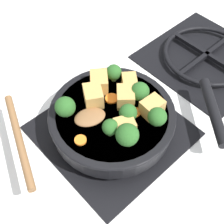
% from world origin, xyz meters
% --- Properties ---
extents(ground_plane, '(2.40, 2.40, 0.00)m').
position_xyz_m(ground_plane, '(0.00, 0.00, 0.00)').
color(ground_plane, white).
extents(front_burner_grate, '(0.31, 0.31, 0.03)m').
position_xyz_m(front_burner_grate, '(0.00, 0.00, 0.01)').
color(front_burner_grate, black).
rests_on(front_burner_grate, ground_plane).
extents(rear_burner_grate, '(0.31, 0.31, 0.03)m').
position_xyz_m(rear_burner_grate, '(0.00, 0.36, 0.01)').
color(rear_burner_grate, black).
rests_on(rear_burner_grate, ground_plane).
extents(skillet_pan, '(0.36, 0.38, 0.05)m').
position_xyz_m(skillet_pan, '(0.00, 0.00, 0.05)').
color(skillet_pan, black).
rests_on(skillet_pan, front_burner_grate).
extents(wooden_spoon, '(0.22, 0.23, 0.02)m').
position_xyz_m(wooden_spoon, '(-0.05, -0.13, 0.08)').
color(wooden_spoon, brown).
rests_on(wooden_spoon, skillet_pan).
extents(tofu_cube_center_large, '(0.04, 0.05, 0.04)m').
position_xyz_m(tofu_cube_center_large, '(0.06, 0.06, 0.09)').
color(tofu_cube_center_large, tan).
rests_on(tofu_cube_center_large, skillet_pan).
extents(tofu_cube_near_handle, '(0.05, 0.05, 0.03)m').
position_xyz_m(tofu_cube_near_handle, '(0.05, -0.01, 0.09)').
color(tofu_cube_near_handle, tan).
rests_on(tofu_cube_near_handle, skillet_pan).
extents(tofu_cube_east_chunk, '(0.06, 0.06, 0.04)m').
position_xyz_m(tofu_cube_east_chunk, '(-0.07, 0.03, 0.09)').
color(tofu_cube_east_chunk, tan).
rests_on(tofu_cube_east_chunk, skillet_pan).
extents(tofu_cube_west_chunk, '(0.06, 0.06, 0.04)m').
position_xyz_m(tofu_cube_west_chunk, '(0.00, 0.04, 0.09)').
color(tofu_cube_west_chunk, tan).
rests_on(tofu_cube_west_chunk, skillet_pan).
extents(tofu_cube_back_piece, '(0.05, 0.05, 0.03)m').
position_xyz_m(tofu_cube_back_piece, '(-0.03, 0.08, 0.09)').
color(tofu_cube_back_piece, tan).
rests_on(tofu_cube_back_piece, skillet_pan).
extents(tofu_cube_front_piece, '(0.06, 0.06, 0.04)m').
position_xyz_m(tofu_cube_front_piece, '(-0.05, -0.01, 0.09)').
color(tofu_cube_front_piece, tan).
rests_on(tofu_cube_front_piece, skillet_pan).
extents(broccoli_floret_near_spoon, '(0.04, 0.04, 0.05)m').
position_xyz_m(broccoli_floret_near_spoon, '(0.09, 0.05, 0.10)').
color(broccoli_floret_near_spoon, '#709956').
rests_on(broccoli_floret_near_spoon, skillet_pan).
extents(broccoli_floret_center_top, '(0.03, 0.03, 0.04)m').
position_xyz_m(broccoli_floret_center_top, '(0.04, -0.04, 0.10)').
color(broccoli_floret_center_top, '#709956').
rests_on(broccoli_floret_center_top, skillet_pan).
extents(broccoli_floret_east_rim, '(0.04, 0.04, 0.04)m').
position_xyz_m(broccoli_floret_east_rim, '(-0.07, 0.07, 0.10)').
color(broccoli_floret_east_rim, '#709956').
rests_on(broccoli_floret_east_rim, skillet_pan).
extents(broccoli_floret_west_rim, '(0.04, 0.04, 0.05)m').
position_xyz_m(broccoli_floret_west_rim, '(0.04, 0.01, 0.10)').
color(broccoli_floret_west_rim, '#709956').
rests_on(broccoli_floret_west_rim, skillet_pan).
extents(broccoli_floret_north_edge, '(0.04, 0.04, 0.05)m').
position_xyz_m(broccoli_floret_north_edge, '(0.02, 0.07, 0.10)').
color(broccoli_floret_north_edge, '#709956').
rests_on(broccoli_floret_north_edge, skillet_pan).
extents(broccoli_floret_south_cluster, '(0.05, 0.05, 0.05)m').
position_xyz_m(broccoli_floret_south_cluster, '(0.08, -0.03, 0.10)').
color(broccoli_floret_south_cluster, '#709956').
rests_on(broccoli_floret_south_cluster, skillet_pan).
extents(broccoli_floret_mid_floret, '(0.04, 0.04, 0.05)m').
position_xyz_m(broccoli_floret_mid_floret, '(-0.06, -0.08, 0.10)').
color(broccoli_floret_mid_floret, '#709956').
rests_on(broccoli_floret_mid_floret, skillet_pan).
extents(carrot_slice_orange_thin, '(0.03, 0.03, 0.01)m').
position_xyz_m(carrot_slice_orange_thin, '(0.04, 0.03, 0.08)').
color(carrot_slice_orange_thin, orange).
rests_on(carrot_slice_orange_thin, skillet_pan).
extents(carrot_slice_near_center, '(0.03, 0.03, 0.01)m').
position_xyz_m(carrot_slice_near_center, '(0.04, 0.09, 0.08)').
color(carrot_slice_near_center, orange).
rests_on(carrot_slice_near_center, skillet_pan).
extents(carrot_slice_edge_slice, '(0.03, 0.03, 0.01)m').
position_xyz_m(carrot_slice_edge_slice, '(-0.03, 0.02, 0.08)').
color(carrot_slice_edge_slice, orange).
rests_on(carrot_slice_edge_slice, skillet_pan).
extents(carrot_slice_under_broccoli, '(0.02, 0.02, 0.01)m').
position_xyz_m(carrot_slice_under_broccoli, '(0.01, -0.10, 0.08)').
color(carrot_slice_under_broccoli, orange).
rests_on(carrot_slice_under_broccoli, skillet_pan).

